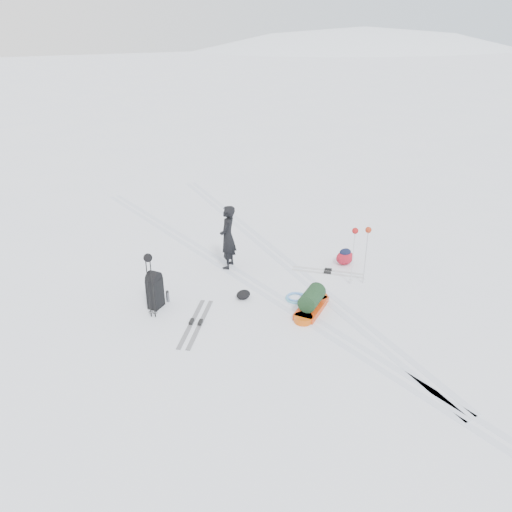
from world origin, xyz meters
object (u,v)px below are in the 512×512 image
at_px(pulk_sled, 312,303).
at_px(expedition_rucksack, 155,289).
at_px(skier, 228,237).
at_px(ski_poles_black, 149,266).

distance_m(pulk_sled, expedition_rucksack, 3.38).
height_order(skier, pulk_sled, skier).
bearing_deg(expedition_rucksack, ski_poles_black, -153.38).
relative_size(skier, ski_poles_black, 1.12).
bearing_deg(pulk_sled, ski_poles_black, 119.99).
height_order(pulk_sled, ski_poles_black, ski_poles_black).
bearing_deg(skier, pulk_sled, 56.14).
bearing_deg(ski_poles_black, expedition_rucksack, 48.55).
bearing_deg(pulk_sled, expedition_rucksack, 111.93).
xyz_separation_m(pulk_sled, ski_poles_black, (-2.94, 1.62, 1.00)).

